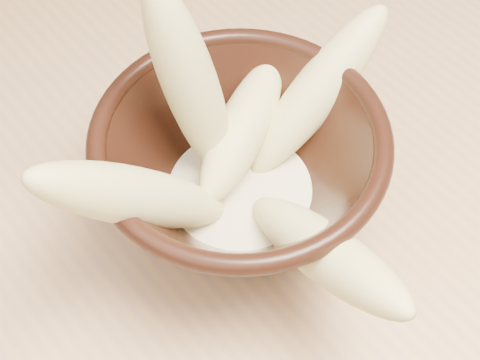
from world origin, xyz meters
The scene contains 8 objects.
table centered at (0.00, 0.00, 0.67)m, with size 1.20×0.80×0.75m.
bowl centered at (0.10, -0.07, 0.81)m, with size 0.19×0.19×0.10m.
milk_puddle centered at (0.10, -0.07, 0.78)m, with size 0.11×0.11×0.01m, color beige.
banana_upright centered at (0.09, -0.03, 0.86)m, with size 0.03×0.03×0.16m, color #D6C97E.
banana_left centered at (0.03, -0.07, 0.84)m, with size 0.03×0.03×0.15m, color #D6C97E.
banana_right centered at (0.17, -0.06, 0.83)m, with size 0.03×0.03×0.14m, color #D6C97E.
banana_across centered at (0.12, -0.05, 0.82)m, with size 0.03×0.03×0.12m, color #D6C97E.
banana_front centered at (0.10, -0.15, 0.82)m, with size 0.03×0.03×0.15m, color #D6C97E.
Camera 1 is at (-0.06, -0.27, 1.17)m, focal length 50.00 mm.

